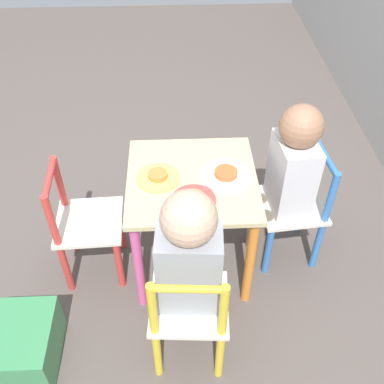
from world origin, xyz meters
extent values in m
plane|color=#5B514C|center=(0.00, 0.00, 0.00)|extent=(6.00, 6.00, 0.00)
cube|color=beige|center=(0.00, 0.00, 0.47)|extent=(0.48, 0.48, 0.02)
cylinder|color=green|center=(-0.21, -0.21, 0.23)|extent=(0.04, 0.04, 0.46)
cylinder|color=#E5599E|center=(0.21, -0.21, 0.23)|extent=(0.04, 0.04, 0.46)
cylinder|color=#8E51BC|center=(-0.21, 0.21, 0.23)|extent=(0.04, 0.04, 0.46)
cylinder|color=orange|center=(0.21, 0.21, 0.23)|extent=(0.04, 0.04, 0.46)
cube|color=silver|center=(0.41, -0.03, 0.28)|extent=(0.28, 0.28, 0.02)
cylinder|color=yellow|center=(0.31, 0.09, 0.14)|extent=(0.03, 0.03, 0.27)
cylinder|color=yellow|center=(0.29, -0.13, 0.14)|extent=(0.03, 0.03, 0.27)
cylinder|color=yellow|center=(0.52, 0.07, 0.14)|extent=(0.03, 0.03, 0.27)
cylinder|color=yellow|center=(0.51, -0.14, 0.14)|extent=(0.03, 0.03, 0.27)
cylinder|color=yellow|center=(0.52, 0.07, 0.40)|extent=(0.03, 0.03, 0.26)
cylinder|color=yellow|center=(0.51, -0.14, 0.40)|extent=(0.03, 0.03, 0.26)
cylinder|color=yellow|center=(0.51, -0.04, 0.52)|extent=(0.04, 0.21, 0.02)
cube|color=silver|center=(-0.04, 0.41, 0.28)|extent=(0.28, 0.28, 0.02)
cylinder|color=#387AD1|center=(-0.14, 0.29, 0.14)|extent=(0.03, 0.03, 0.27)
cylinder|color=#387AD1|center=(0.08, 0.31, 0.14)|extent=(0.03, 0.03, 0.27)
cylinder|color=#387AD1|center=(-0.16, 0.50, 0.14)|extent=(0.03, 0.03, 0.27)
cylinder|color=#387AD1|center=(0.05, 0.52, 0.14)|extent=(0.03, 0.03, 0.27)
cylinder|color=#387AD1|center=(-0.16, 0.50, 0.40)|extent=(0.03, 0.03, 0.26)
cylinder|color=#387AD1|center=(0.05, 0.52, 0.40)|extent=(0.03, 0.03, 0.26)
cylinder|color=#387AD1|center=(-0.05, 0.51, 0.52)|extent=(0.21, 0.05, 0.02)
cube|color=silver|center=(0.02, -0.41, 0.28)|extent=(0.27, 0.27, 0.02)
cylinder|color=#DB3D38|center=(0.12, -0.30, 0.14)|extent=(0.03, 0.03, 0.27)
cylinder|color=#DB3D38|center=(-0.09, -0.31, 0.14)|extent=(0.03, 0.03, 0.27)
cylinder|color=#DB3D38|center=(0.13, -0.51, 0.14)|extent=(0.03, 0.03, 0.27)
cylinder|color=#DB3D38|center=(-0.09, -0.52, 0.14)|extent=(0.03, 0.03, 0.27)
cylinder|color=#DB3D38|center=(0.13, -0.51, 0.40)|extent=(0.03, 0.03, 0.26)
cylinder|color=#DB3D38|center=(-0.09, -0.52, 0.40)|extent=(0.03, 0.03, 0.26)
cylinder|color=#DB3D38|center=(0.02, -0.51, 0.52)|extent=(0.21, 0.03, 0.02)
cylinder|color=#7A6B5B|center=(0.29, 0.03, 0.14)|extent=(0.07, 0.07, 0.29)
cylinder|color=#7A6B5B|center=(0.28, -0.07, 0.14)|extent=(0.07, 0.07, 0.29)
cube|color=#999EA8|center=(0.39, -0.03, 0.45)|extent=(0.15, 0.21, 0.31)
sphere|color=#DBB293|center=(0.39, -0.03, 0.67)|extent=(0.17, 0.17, 0.17)
cylinder|color=#7A6B5B|center=(-0.08, 0.28, 0.14)|extent=(0.07, 0.07, 0.29)
cylinder|color=#7A6B5B|center=(0.02, 0.29, 0.14)|extent=(0.07, 0.07, 0.29)
cube|color=silver|center=(-0.04, 0.39, 0.45)|extent=(0.21, 0.16, 0.32)
sphere|color=#A37556|center=(-0.04, 0.39, 0.67)|extent=(0.16, 0.16, 0.16)
cylinder|color=#E54C47|center=(0.13, 0.00, 0.49)|extent=(0.16, 0.16, 0.01)
cylinder|color=gold|center=(0.13, 0.00, 0.50)|extent=(0.07, 0.07, 0.02)
cylinder|color=white|center=(0.00, 0.13, 0.49)|extent=(0.19, 0.19, 0.01)
cylinder|color=#CC6633|center=(0.00, 0.13, 0.50)|extent=(0.09, 0.09, 0.02)
cylinder|color=#EADB66|center=(0.00, -0.13, 0.49)|extent=(0.16, 0.16, 0.01)
cylinder|color=#D6843D|center=(0.00, -0.13, 0.50)|extent=(0.07, 0.07, 0.02)
cube|color=#3D8E56|center=(0.43, -0.64, 0.09)|extent=(0.28, 0.27, 0.19)
camera|label=1|loc=(1.25, -0.06, 1.58)|focal=42.00mm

